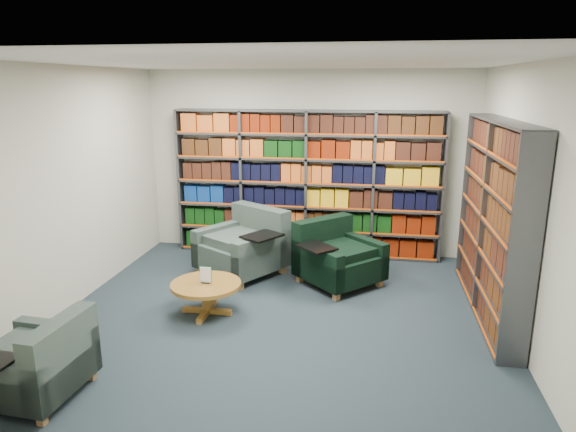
% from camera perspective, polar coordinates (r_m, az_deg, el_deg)
% --- Properties ---
extents(room_shell, '(5.02, 5.02, 2.82)m').
position_cam_1_polar(room_shell, '(5.49, -1.02, 1.98)').
color(room_shell, black).
rests_on(room_shell, ground).
extents(bookshelf_back, '(4.00, 0.28, 2.20)m').
position_cam_1_polar(bookshelf_back, '(7.82, 2.09, 3.51)').
color(bookshelf_back, '#47494F').
rests_on(bookshelf_back, ground).
extents(bookshelf_right, '(0.28, 2.50, 2.20)m').
position_cam_1_polar(bookshelf_right, '(6.21, 21.84, -0.46)').
color(bookshelf_right, '#47494F').
rests_on(bookshelf_right, ground).
extents(chair_teal_left, '(1.37, 1.37, 0.90)m').
position_cam_1_polar(chair_teal_left, '(7.23, -4.63, -3.49)').
color(chair_teal_left, '#001C31').
rests_on(chair_teal_left, ground).
extents(chair_green_right, '(1.29, 1.29, 0.83)m').
position_cam_1_polar(chair_green_right, '(6.88, 5.24, -4.69)').
color(chair_green_right, black).
rests_on(chair_green_right, ground).
extents(chair_teal_front, '(0.85, 0.97, 0.73)m').
position_cam_1_polar(chair_teal_front, '(4.95, -25.91, -14.72)').
color(chair_teal_front, '#001C31').
rests_on(chair_teal_front, ground).
extents(coffee_table, '(0.81, 0.81, 0.57)m').
position_cam_1_polar(coffee_table, '(6.01, -9.08, -8.03)').
color(coffee_table, '#97612B').
rests_on(coffee_table, ground).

